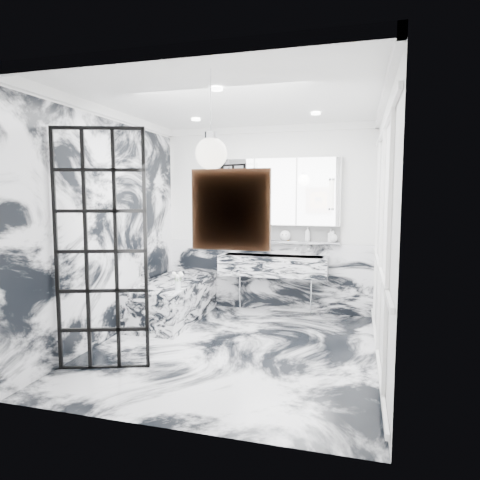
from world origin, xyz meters
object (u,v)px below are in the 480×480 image
(bathtub, at_px, (173,300))
(mirror_cabinet, at_px, (276,192))
(crittall_door, at_px, (101,251))
(trough_sink, at_px, (273,265))

(bathtub, bearing_deg, mirror_cabinet, 32.06)
(crittall_door, height_order, mirror_cabinet, crittall_door)
(crittall_door, height_order, bathtub, crittall_door)
(mirror_cabinet, xyz_separation_m, bathtub, (-1.32, -0.83, -1.54))
(trough_sink, xyz_separation_m, bathtub, (-1.33, -0.66, -0.45))
(crittall_door, bearing_deg, mirror_cabinet, 45.31)
(mirror_cabinet, bearing_deg, bathtub, -147.94)
(mirror_cabinet, relative_size, bathtub, 1.15)
(trough_sink, distance_m, mirror_cabinet, 1.10)
(trough_sink, height_order, mirror_cabinet, mirror_cabinet)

